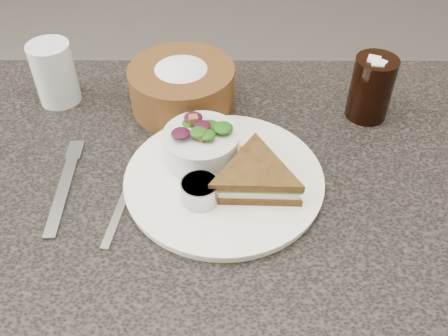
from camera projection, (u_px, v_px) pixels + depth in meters
name	position (u px, v px, depth m)	size (l,w,h in m)	color
dining_table	(212.00, 318.00, 0.99)	(1.00, 0.70, 0.75)	black
dinner_plate	(224.00, 180.00, 0.74)	(0.29, 0.29, 0.01)	white
sandwich	(256.00, 177.00, 0.70)	(0.15, 0.15, 0.04)	#523917
salad_bowl	(201.00, 142.00, 0.74)	(0.11, 0.11, 0.07)	silver
dressing_ramekin	(200.00, 191.00, 0.69)	(0.05, 0.05, 0.03)	#9B9FA6
orange_wedge	(226.00, 146.00, 0.76)	(0.06, 0.06, 0.03)	#F25600
fork	(63.00, 191.00, 0.73)	(0.02, 0.18, 0.00)	#9B9FA5
knife	(124.00, 199.00, 0.72)	(0.01, 0.18, 0.00)	#969CA4
bread_basket	(182.00, 81.00, 0.85)	(0.18, 0.18, 0.10)	#4A3118
cola_glass	(372.00, 85.00, 0.82)	(0.07, 0.07, 0.12)	black
water_glass	(55.00, 73.00, 0.86)	(0.07, 0.07, 0.11)	silver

